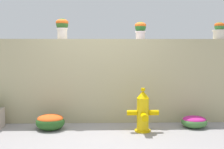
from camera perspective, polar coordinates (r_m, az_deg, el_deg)
ground_plane at (r=5.47m, az=-2.39°, el=-11.53°), size 24.00×24.00×0.00m
stone_wall at (r=6.21m, az=-2.28°, el=-1.20°), size 5.66×0.34×1.76m
potted_plant_1 at (r=6.27m, az=-9.73°, el=9.26°), size 0.27×0.27×0.43m
potted_plant_2 at (r=6.24m, az=5.60°, el=8.92°), size 0.24×0.24×0.37m
potted_plant_3 at (r=6.65m, az=20.27°, el=8.16°), size 0.29×0.29×0.36m
fire_hydrant at (r=5.54m, az=6.07°, el=-7.39°), size 0.60×0.47×0.83m
flower_bush_left at (r=6.07m, az=15.81°, el=-8.81°), size 0.51×0.46×0.24m
flower_bush_right at (r=5.82m, az=-11.99°, el=-8.94°), size 0.56×0.50×0.31m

